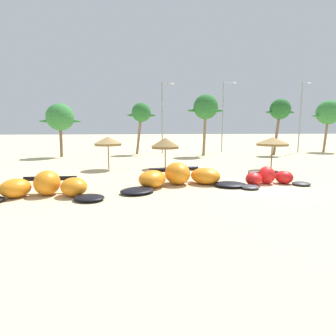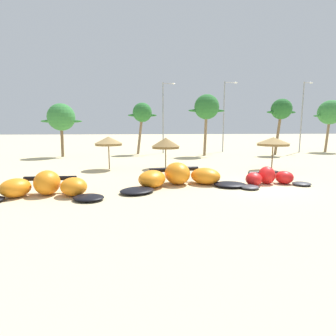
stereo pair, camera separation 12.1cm
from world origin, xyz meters
name	(u,v)px [view 1 (the left image)]	position (x,y,z in m)	size (l,w,h in m)	color
ground_plane	(261,187)	(0.00, 0.00, 0.00)	(260.00, 260.00, 0.00)	beige
kite_far_left	(45,187)	(-12.92, -1.12, 0.53)	(7.06, 3.18, 1.38)	black
kite_left	(180,177)	(-5.17, 0.90, 0.56)	(8.38, 4.65, 1.46)	black
kite_left_of_center	(269,178)	(0.78, 0.55, 0.45)	(5.21, 2.82, 1.18)	#333338
beach_umbrella_near_van	(108,141)	(-10.54, 8.35, 2.55)	(2.49, 2.49, 2.96)	brown
beach_umbrella_middle	(165,143)	(-5.40, 8.32, 2.35)	(2.60, 2.60, 2.84)	brown
beach_umbrella_near_palms	(273,141)	(3.97, 6.54, 2.54)	(2.85, 2.85, 2.91)	brown
palm_leftmost	(60,117)	(-17.66, 19.53, 4.99)	(5.13, 3.42, 6.76)	brown
palm_left	(141,113)	(-7.43, 22.19, 5.71)	(4.01, 2.68, 7.17)	#7F6647
palm_left_of_gap	(206,108)	(1.00, 19.16, 6.34)	(4.87, 3.25, 8.05)	#7F6647
palm_center_left	(280,110)	(11.40, 19.31, 6.09)	(4.14, 2.76, 7.60)	brown
palm_center_right	(329,113)	(21.25, 22.96, 5.99)	(5.50, 3.67, 7.88)	#7F6647
lamppost_west	(163,115)	(-4.31, 22.86, 5.57)	(1.85, 0.24, 10.04)	gray
lamppost_west_center	(224,113)	(5.11, 24.36, 5.87)	(2.07, 0.24, 10.57)	gray
lamppost_east_center	(301,114)	(16.34, 22.29, 5.69)	(1.42, 0.24, 10.38)	gray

